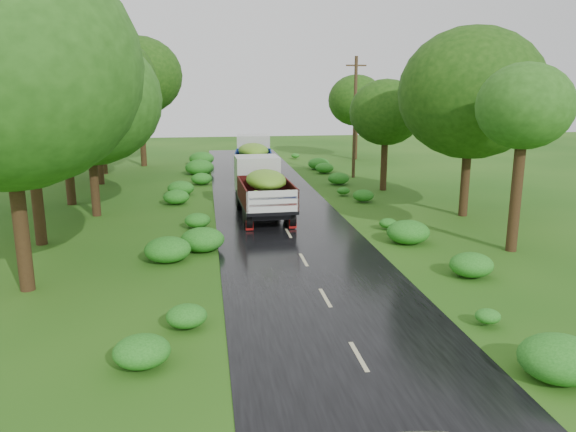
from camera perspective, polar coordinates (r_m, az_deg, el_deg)
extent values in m
plane|color=#1A4A0F|center=(14.67, 7.19, -14.03)|extent=(120.00, 120.00, 0.00)
cube|color=black|center=(19.11, 3.17, -7.22)|extent=(6.50, 80.00, 0.02)
cube|color=#BFB78C|center=(14.66, 7.19, -13.95)|extent=(0.12, 1.60, 0.00)
cube|color=#BFB78C|center=(18.19, 3.80, -8.27)|extent=(0.12, 1.60, 0.00)
cube|color=#BFB78C|center=(21.89, 1.60, -4.46)|extent=(0.12, 1.60, 0.00)
cube|color=#BFB78C|center=(25.67, 0.05, -1.75)|extent=(0.12, 1.60, 0.00)
cube|color=#BFB78C|center=(29.52, -1.10, 0.26)|extent=(0.12, 1.60, 0.00)
cube|color=#BFB78C|center=(33.40, -1.98, 1.80)|extent=(0.12, 1.60, 0.00)
cube|color=#BFB78C|center=(37.30, -2.67, 3.02)|extent=(0.12, 1.60, 0.00)
cube|color=#BFB78C|center=(41.22, -3.24, 4.01)|extent=(0.12, 1.60, 0.00)
cube|color=#BFB78C|center=(45.16, -3.71, 4.82)|extent=(0.12, 1.60, 0.00)
cube|color=#BFB78C|center=(49.11, -4.10, 5.51)|extent=(0.12, 1.60, 0.00)
cube|color=#BFB78C|center=(53.06, -4.44, 6.09)|extent=(0.12, 1.60, 0.00)
cube|color=black|center=(28.73, -2.54, 1.23)|extent=(2.01, 5.98, 0.29)
cylinder|color=black|center=(30.75, -4.97, 1.70)|extent=(0.33, 1.06, 1.05)
cylinder|color=black|center=(31.00, -1.22, 1.85)|extent=(0.33, 1.06, 1.05)
cylinder|color=black|center=(27.35, -4.27, 0.24)|extent=(0.33, 1.06, 1.05)
cylinder|color=black|center=(27.63, -0.06, 0.42)|extent=(0.33, 1.06, 1.05)
cylinder|color=black|center=(26.30, -4.02, -0.28)|extent=(0.33, 1.06, 1.05)
cylinder|color=black|center=(26.59, 0.35, -0.10)|extent=(0.33, 1.06, 1.05)
cube|color=maroon|center=(26.01, -3.93, -0.96)|extent=(0.36, 0.05, 0.47)
cube|color=maroon|center=(26.31, 0.49, -0.77)|extent=(0.36, 0.05, 0.47)
cube|color=silver|center=(30.83, -3.17, 4.23)|extent=(2.39, 2.07, 2.00)
cube|color=black|center=(27.62, -2.24, 1.23)|extent=(2.57, 4.60, 0.17)
cube|color=#4F0F0E|center=(27.36, -4.67, 2.33)|extent=(0.23, 4.52, 1.00)
cube|color=#4F0F0E|center=(27.68, 0.15, 2.50)|extent=(0.23, 4.52, 1.00)
cube|color=#4F0F0E|center=(29.66, -2.86, 3.22)|extent=(2.42, 0.16, 1.00)
cube|color=silver|center=(25.35, -1.54, 1.48)|extent=(2.42, 0.16, 1.00)
ellipsoid|color=#488017|center=(27.39, -2.26, 3.71)|extent=(2.16, 3.87, 1.05)
cube|color=black|center=(40.16, -3.50, 4.74)|extent=(2.43, 6.27, 0.30)
cylinder|color=black|center=(42.40, -4.92, 4.96)|extent=(0.40, 1.11, 1.09)
cylinder|color=black|center=(42.39, -2.06, 4.99)|extent=(0.40, 1.11, 1.09)
cylinder|color=black|center=(38.83, -5.07, 4.17)|extent=(0.40, 1.11, 1.09)
cylinder|color=black|center=(38.81, -1.95, 4.22)|extent=(0.40, 1.11, 1.09)
cylinder|color=black|center=(37.73, -5.12, 3.90)|extent=(0.40, 1.11, 1.09)
cylinder|color=black|center=(37.71, -1.91, 3.95)|extent=(0.40, 1.11, 1.09)
cube|color=maroon|center=(37.40, -5.13, 3.45)|extent=(0.37, 0.08, 0.49)
cube|color=maroon|center=(37.39, -1.89, 3.49)|extent=(0.37, 0.08, 0.49)
cube|color=silver|center=(42.43, -3.51, 6.82)|extent=(2.58, 2.28, 2.07)
cube|color=black|center=(38.99, -3.52, 4.84)|extent=(2.92, 4.89, 0.17)
cube|color=navy|center=(38.93, -5.32, 5.69)|extent=(0.52, 4.67, 1.03)
cube|color=navy|center=(38.92, -1.74, 5.74)|extent=(0.52, 4.67, 1.03)
cube|color=navy|center=(41.18, -3.51, 6.14)|extent=(2.50, 0.32, 1.03)
cube|color=silver|center=(36.63, -3.55, 5.24)|extent=(2.50, 0.32, 1.03)
ellipsoid|color=#488017|center=(38.82, -3.54, 6.67)|extent=(2.45, 4.11, 1.09)
cylinder|color=#382616|center=(40.78, 6.80, 9.84)|extent=(0.26, 0.26, 8.54)
cube|color=#382616|center=(40.73, 6.94, 14.95)|extent=(1.50, 0.27, 0.11)
cylinder|color=black|center=(19.81, -26.05, 4.38)|extent=(0.48, 0.48, 8.18)
ellipsoid|color=#163E0C|center=(19.64, -27.00, 13.35)|extent=(4.11, 4.11, 3.70)
cylinder|color=black|center=(25.49, -24.54, 5.90)|extent=(0.47, 0.47, 7.88)
ellipsoid|color=#163E0C|center=(25.34, -25.21, 12.61)|extent=(3.57, 3.57, 3.22)
cylinder|color=black|center=(30.21, -19.31, 6.25)|extent=(0.44, 0.44, 6.73)
ellipsoid|color=#163E0C|center=(30.03, -19.69, 11.09)|extent=(3.82, 3.82, 3.44)
cylinder|color=black|center=(33.51, -21.75, 8.79)|extent=(0.50, 0.50, 9.17)
ellipsoid|color=#163E0C|center=(33.47, -22.28, 14.73)|extent=(4.04, 4.04, 3.64)
cylinder|color=black|center=(39.91, -18.76, 7.66)|extent=(0.44, 0.44, 6.46)
ellipsoid|color=#163E0C|center=(39.77, -19.03, 11.18)|extent=(3.55, 3.55, 3.20)
cylinder|color=black|center=(44.39, -18.46, 8.95)|extent=(0.46, 0.46, 7.62)
ellipsoid|color=#163E0C|center=(44.30, -18.75, 12.68)|extent=(4.14, 4.14, 3.73)
cylinder|color=black|center=(47.82, -14.69, 9.86)|extent=(0.48, 0.48, 8.28)
ellipsoid|color=#163E0C|center=(47.75, -14.91, 13.63)|extent=(3.71, 3.71, 3.34)
cylinder|color=black|center=(24.17, 22.36, 4.28)|extent=(0.44, 0.44, 6.64)
ellipsoid|color=#225014|center=(23.94, 22.90, 10.25)|extent=(2.73, 2.73, 2.46)
cylinder|color=black|center=(29.95, 17.77, 6.65)|extent=(0.45, 0.45, 7.08)
ellipsoid|color=#225014|center=(29.79, 18.15, 11.78)|extent=(3.80, 3.80, 3.42)
cylinder|color=black|center=(36.24, 9.79, 6.98)|extent=(0.41, 0.41, 5.60)
ellipsoid|color=#225014|center=(36.07, 9.92, 10.34)|extent=(3.02, 3.02, 2.72)
cylinder|color=black|center=(51.00, 6.88, 9.06)|extent=(0.42, 0.42, 5.92)
ellipsoid|color=#225014|center=(50.89, 6.95, 11.59)|extent=(3.15, 3.15, 2.84)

